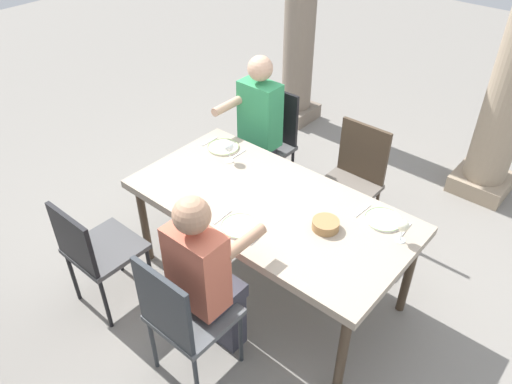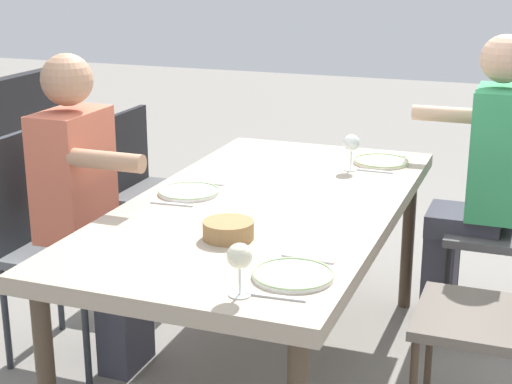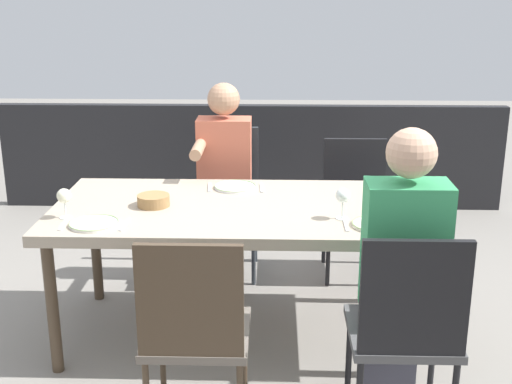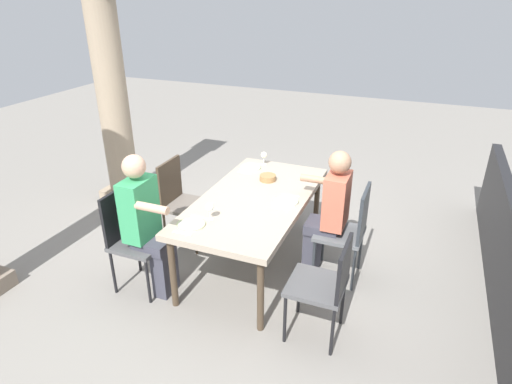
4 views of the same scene
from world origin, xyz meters
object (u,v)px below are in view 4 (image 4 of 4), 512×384
stone_column_centre (113,99)px  plate_1 (286,201)px  diner_woman_green (329,211)px  wine_glass_0 (210,207)px  plate_2 (250,168)px  chair_mid_south (349,228)px  plate_0 (191,224)px  chair_west_north (131,234)px  diner_man_white (147,222)px  dining_table (254,203)px  bread_basket (268,178)px  chair_west_south (326,282)px  chair_mid_north (180,197)px  wine_glass_2 (264,155)px

stone_column_centre → plate_1: stone_column_centre is taller
diner_woman_green → stone_column_centre: bearing=77.3°
wine_glass_0 → plate_2: (1.21, 0.13, -0.11)m
chair_mid_south → plate_1: bearing=99.2°
plate_0 → wine_glass_0: bearing=-32.1°
chair_west_north → diner_man_white: 0.25m
dining_table → diner_man_white: (-0.75, 0.72, 0.02)m
chair_mid_south → bread_basket: bearing=71.4°
diner_man_white → plate_2: (1.42, -0.40, 0.05)m
chair_west_south → plate_0: bearing=88.1°
diner_woman_green → plate_0: bearing=129.3°
chair_mid_south → plate_1: 0.64m
wine_glass_0 → stone_column_centre: bearing=56.6°
chair_mid_south → bread_basket: 1.02m
chair_mid_north → plate_2: 0.84m
plate_0 → plate_1: same height
diner_woman_green → diner_man_white: 1.68m
chair_west_south → chair_mid_north: (0.86, 1.82, 0.01)m
chair_mid_south → stone_column_centre: size_ratio=0.35×
stone_column_centre → wine_glass_2: size_ratio=17.98×
plate_2 → wine_glass_2: size_ratio=1.58×
plate_1 → stone_column_centre: bearing=73.2°
wine_glass_0 → plate_1: bearing=-42.2°
chair_mid_south → wine_glass_2: size_ratio=6.32×
chair_west_north → plate_2: bearing=-22.7°
plate_0 → wine_glass_0: size_ratio=1.55×
wine_glass_2 → wine_glass_0: bearing=-178.9°
dining_table → chair_mid_north: size_ratio=2.04×
plate_1 → plate_0: bearing=139.8°
chair_west_north → plate_0: chair_west_north is taller
chair_mid_north → wine_glass_2: bearing=-43.7°
diner_man_white → wine_glass_0: 0.59m
diner_woman_green → wine_glass_2: diner_woman_green is taller
wine_glass_0 → plate_1: 0.77m
dining_table → plate_0: (-0.71, 0.30, 0.07)m
chair_west_north → plate_0: bearing=-86.3°
diner_man_white → chair_west_north: bearing=89.1°
chair_mid_south → diner_woman_green: diner_woman_green is taller
dining_table → diner_man_white: 1.04m
plate_0 → stone_column_centre: bearing=52.1°
dining_table → chair_west_south: (-0.75, -0.91, -0.17)m
chair_mid_north → wine_glass_2: (0.72, -0.69, 0.33)m
wine_glass_0 → bread_basket: size_ratio=0.93×
plate_0 → wine_glass_2: 1.55m
chair_mid_south → diner_man_white: bearing=117.8°
stone_column_centre → plate_0: 2.48m
plate_0 → chair_west_south: bearing=-91.9°
diner_man_white → chair_west_south: bearing=-89.9°
wine_glass_0 → chair_west_south: bearing=-100.2°
chair_west_north → wine_glass_2: size_ratio=6.34×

